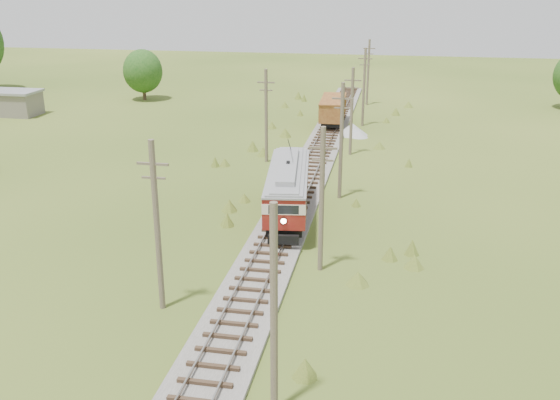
# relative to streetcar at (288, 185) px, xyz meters

# --- Properties ---
(railbed_main) EXTENTS (3.60, 96.00, 0.57)m
(railbed_main) POSITION_rel_streetcar_xyz_m (-0.00, 8.15, -2.34)
(railbed_main) COLOR #605B54
(railbed_main) RESTS_ON ground
(streetcar) EXTENTS (4.19, 11.93, 5.40)m
(streetcar) POSITION_rel_streetcar_xyz_m (0.00, 0.00, 0.00)
(streetcar) COLOR black
(streetcar) RESTS_ON ground
(gondola) EXTENTS (3.00, 8.33, 2.73)m
(gondola) POSITION_rel_streetcar_xyz_m (-0.00, 30.06, -0.50)
(gondola) COLOR black
(gondola) RESTS_ON ground
(gravel_pile) EXTENTS (3.51, 3.72, 1.28)m
(gravel_pile) POSITION_rel_streetcar_xyz_m (2.70, 26.24, -1.94)
(gravel_pile) COLOR gray
(gravel_pile) RESTS_ON ground
(utility_pole_r_1) EXTENTS (0.30, 0.30, 8.80)m
(utility_pole_r_1) POSITION_rel_streetcar_xyz_m (3.10, -20.85, 1.86)
(utility_pole_r_1) COLOR brown
(utility_pole_r_1) RESTS_ON ground
(utility_pole_r_2) EXTENTS (1.60, 0.30, 8.60)m
(utility_pole_r_2) POSITION_rel_streetcar_xyz_m (3.30, -7.85, 1.89)
(utility_pole_r_2) COLOR brown
(utility_pole_r_2) RESTS_ON ground
(utility_pole_r_3) EXTENTS (1.60, 0.30, 9.00)m
(utility_pole_r_3) POSITION_rel_streetcar_xyz_m (3.20, 5.15, 2.09)
(utility_pole_r_3) COLOR brown
(utility_pole_r_3) RESTS_ON ground
(utility_pole_r_4) EXTENTS (1.60, 0.30, 8.40)m
(utility_pole_r_4) POSITION_rel_streetcar_xyz_m (3.00, 18.15, 1.79)
(utility_pole_r_4) COLOR brown
(utility_pole_r_4) RESTS_ON ground
(utility_pole_r_5) EXTENTS (1.60, 0.30, 8.90)m
(utility_pole_r_5) POSITION_rel_streetcar_xyz_m (3.40, 31.15, 2.04)
(utility_pole_r_5) COLOR brown
(utility_pole_r_5) RESTS_ON ground
(utility_pole_r_6) EXTENTS (1.60, 0.30, 8.70)m
(utility_pole_r_6) POSITION_rel_streetcar_xyz_m (3.20, 44.15, 1.94)
(utility_pole_r_6) COLOR brown
(utility_pole_r_6) RESTS_ON ground
(utility_pole_l_a) EXTENTS (1.60, 0.30, 9.00)m
(utility_pole_l_a) POSITION_rel_streetcar_xyz_m (-4.20, -13.85, 2.09)
(utility_pole_l_a) COLOR brown
(utility_pole_l_a) RESTS_ON ground
(utility_pole_l_b) EXTENTS (1.60, 0.30, 8.60)m
(utility_pole_l_b) POSITION_rel_streetcar_xyz_m (-4.50, 14.15, 1.89)
(utility_pole_l_b) COLOR brown
(utility_pole_l_b) RESTS_ON ground
(tree_mid_a) EXTENTS (5.46, 5.46, 7.03)m
(tree_mid_a) POSITION_rel_streetcar_xyz_m (-28.00, 42.15, 1.48)
(tree_mid_a) COLOR #38281C
(tree_mid_a) RESTS_ON ground
(shed) EXTENTS (6.40, 4.40, 3.10)m
(shed) POSITION_rel_streetcar_xyz_m (-40.00, 29.15, -0.96)
(shed) COLOR slate
(shed) RESTS_ON ground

